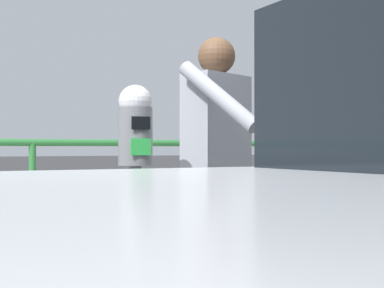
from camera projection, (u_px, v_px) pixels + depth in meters
The scene contains 3 objects.
parking_meter at pixel (135, 151), 3.13m from camera, with size 0.19×0.20×1.41m.
pedestrian_at_meter at pixel (218, 155), 3.58m from camera, with size 0.61×0.77×1.76m.
background_railing at pixel (32, 179), 4.80m from camera, with size 24.06×0.06×1.14m.
Camera 1 is at (-1.04, -2.39, 1.20)m, focal length 53.39 mm.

